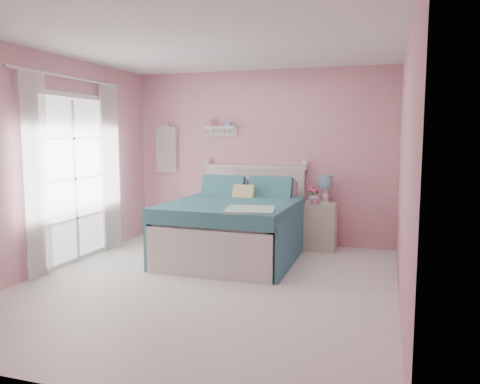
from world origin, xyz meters
The scene contains 13 objects.
floor centered at (0.00, 0.00, 0.00)m, with size 4.50×4.50×0.00m, color white.
room_shell centered at (0.00, 0.00, 1.58)m, with size 4.50×4.50×4.50m.
bed centered at (-0.08, 1.23, 0.40)m, with size 1.65×2.06×1.18m.
nightstand centered at (0.95, 2.00, 0.34)m, with size 0.47×0.46×0.67m.
table_lamp centered at (1.01, 2.06, 0.95)m, with size 0.20×0.20×0.39m.
vase centered at (0.85, 2.00, 0.75)m, with size 0.15×0.15×0.15m, color silver.
teacup centered at (0.89, 1.85, 0.71)m, with size 0.10×0.10×0.08m, color #BD7F92.
roses centered at (0.84, 2.00, 0.87)m, with size 0.14×0.11×0.12m.
wall_shelf centered at (-0.63, 2.19, 1.73)m, with size 0.50×0.15×0.25m.
hanging_dress centered at (-1.55, 2.18, 1.40)m, with size 0.34×0.03×0.72m, color white.
french_door centered at (-1.97, 0.40, 1.07)m, with size 0.04×1.32×2.16m.
curtain_near centered at (-1.92, -0.34, 1.18)m, with size 0.04×0.40×2.32m, color white.
curtain_far centered at (-1.92, 1.14, 1.18)m, with size 0.04×0.40×2.32m, color white.
Camera 1 is at (1.85, -4.63, 1.63)m, focal length 35.00 mm.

